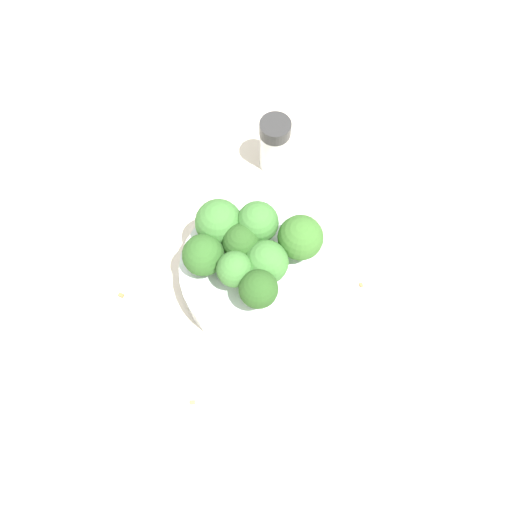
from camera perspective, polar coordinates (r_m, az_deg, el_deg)
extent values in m
plane|color=beige|center=(0.62, 0.00, -2.97)|extent=(3.00, 3.00, 0.00)
cylinder|color=silver|center=(0.60, 0.00, -2.13)|extent=(0.18, 0.18, 0.05)
cylinder|color=#84AD66|center=(0.59, -4.15, 2.92)|extent=(0.02, 0.02, 0.02)
sphere|color=#3D7533|center=(0.57, -4.28, 3.82)|extent=(0.05, 0.05, 0.05)
cylinder|color=#7A9E5B|center=(0.58, 0.17, 2.85)|extent=(0.02, 0.02, 0.03)
sphere|color=#3D7533|center=(0.56, 0.18, 3.88)|extent=(0.05, 0.05, 0.05)
cylinder|color=#8EB770|center=(0.56, 1.15, -1.49)|extent=(0.02, 0.02, 0.02)
sphere|color=#3D7533|center=(0.55, 1.19, -0.70)|extent=(0.05, 0.05, 0.05)
cylinder|color=#8EB770|center=(0.57, 4.92, 1.13)|extent=(0.02, 0.02, 0.03)
sphere|color=#386B28|center=(0.55, 5.10, 2.10)|extent=(0.05, 0.05, 0.05)
cylinder|color=#7A9E5B|center=(0.56, -2.36, -2.40)|extent=(0.02, 0.02, 0.03)
sphere|color=#3D7533|center=(0.53, -2.45, -1.52)|extent=(0.04, 0.04, 0.04)
cylinder|color=#7A9E5B|center=(0.57, -1.66, 0.71)|extent=(0.02, 0.02, 0.03)
sphere|color=#28511E|center=(0.55, -1.71, 1.59)|extent=(0.04, 0.04, 0.04)
cylinder|color=#84AD66|center=(0.55, 0.26, -4.64)|extent=(0.03, 0.03, 0.03)
sphere|color=#28511E|center=(0.52, 0.27, -3.79)|extent=(0.04, 0.04, 0.04)
cylinder|color=#7A9E5B|center=(0.57, -5.86, -0.66)|extent=(0.02, 0.02, 0.02)
sphere|color=#2D5B23|center=(0.55, -6.03, 0.10)|extent=(0.05, 0.05, 0.05)
cylinder|color=silver|center=(0.68, 2.08, 12.12)|extent=(0.04, 0.04, 0.07)
cylinder|color=#2D2D2D|center=(0.64, 2.21, 14.33)|extent=(0.04, 0.04, 0.02)
cube|color=#AD7F4C|center=(0.58, -7.29, -16.26)|extent=(0.00, 0.01, 0.01)
cube|color=olive|center=(0.63, 11.94, -3.21)|extent=(0.01, 0.00, 0.01)
cube|color=olive|center=(0.63, -15.20, -4.30)|extent=(0.01, 0.01, 0.01)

